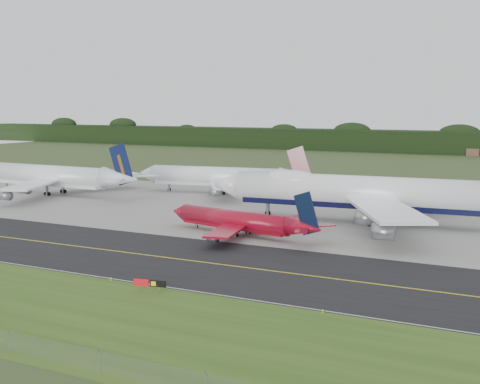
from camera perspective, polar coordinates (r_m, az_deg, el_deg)
name	(u,v)px	position (r m, az deg, el deg)	size (l,w,h in m)	color
ground	(199,255)	(115.69, -3.48, -5.43)	(600.00, 600.00, 0.00)	#354520
grass_verge	(55,310)	(88.71, -15.49, -9.67)	(400.00, 30.00, 0.01)	#2B4F17
taxiway	(187,260)	(112.38, -4.55, -5.82)	(400.00, 32.00, 0.02)	black
apron	(310,214)	(160.64, 6.03, -1.85)	(400.00, 78.00, 0.01)	gray
taxiway_centreline	(187,260)	(112.38, -4.55, -5.81)	(400.00, 0.40, 0.00)	gold
taxiway_edge_line	(130,281)	(100.04, -9.35, -7.54)	(400.00, 0.25, 0.00)	silver
horizon_treeline	(468,144)	(375.23, 18.86, 3.89)	(700.00, 25.00, 12.00)	black
jet_ba_747	(370,193)	(148.86, 11.03, -0.09)	(77.62, 64.11, 19.50)	white
jet_red_737	(242,221)	(132.83, 0.16, -2.52)	(37.38, 30.01, 10.15)	maroon
jet_navy_gold	(54,177)	(201.44, -15.56, 1.27)	(60.85, 53.14, 15.73)	white
jet_star_tail	(225,177)	(195.70, -1.32, 1.27)	(54.96, 45.54, 14.51)	white
taxiway_sign	(150,283)	(94.35, -7.72, -7.73)	(4.75, 1.17, 1.61)	slate
edge_marker_center	(111,279)	(100.90, -10.97, -7.32)	(0.16, 0.16, 0.50)	yellow
edge_marker_right	(323,311)	(84.81, 7.08, -10.08)	(0.16, 0.16, 0.50)	yellow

